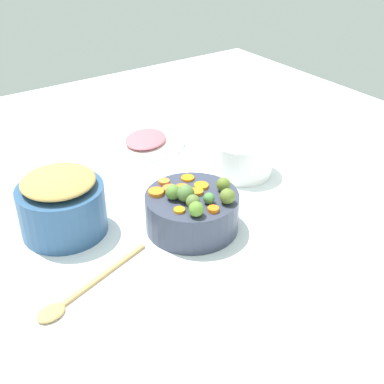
# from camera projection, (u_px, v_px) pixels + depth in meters

# --- Properties ---
(tabletop) EXTENTS (2.40, 2.40, 0.02)m
(tabletop) POSITION_uv_depth(u_px,v_px,m) (171.00, 234.00, 1.29)
(tabletop) COLOR white
(tabletop) RESTS_ON ground
(serving_bowl_carrots) EXTENTS (0.24, 0.24, 0.10)m
(serving_bowl_carrots) POSITION_uv_depth(u_px,v_px,m) (192.00, 212.00, 1.28)
(serving_bowl_carrots) COLOR #353B4E
(serving_bowl_carrots) RESTS_ON tabletop
(metal_pot) EXTENTS (0.22, 0.22, 0.13)m
(metal_pot) POSITION_uv_depth(u_px,v_px,m) (63.00, 209.00, 1.26)
(metal_pot) COLOR #2C507B
(metal_pot) RESTS_ON tabletop
(stuffing_mound) EXTENTS (0.18, 0.18, 0.04)m
(stuffing_mound) POSITION_uv_depth(u_px,v_px,m) (58.00, 181.00, 1.21)
(stuffing_mound) COLOR tan
(stuffing_mound) RESTS_ON metal_pot
(carrot_slice_0) EXTENTS (0.05, 0.05, 0.01)m
(carrot_slice_0) POSITION_uv_depth(u_px,v_px,m) (201.00, 186.00, 1.28)
(carrot_slice_0) COLOR orange
(carrot_slice_0) RESTS_ON serving_bowl_carrots
(carrot_slice_1) EXTENTS (0.04, 0.04, 0.01)m
(carrot_slice_1) POSITION_uv_depth(u_px,v_px,m) (188.00, 178.00, 1.32)
(carrot_slice_1) COLOR orange
(carrot_slice_1) RESTS_ON serving_bowl_carrots
(carrot_slice_2) EXTENTS (0.03, 0.03, 0.01)m
(carrot_slice_2) POSITION_uv_depth(u_px,v_px,m) (179.00, 210.00, 1.19)
(carrot_slice_2) COLOR orange
(carrot_slice_2) RESTS_ON serving_bowl_carrots
(carrot_slice_3) EXTENTS (0.05, 0.05, 0.01)m
(carrot_slice_3) POSITION_uv_depth(u_px,v_px,m) (169.00, 189.00, 1.27)
(carrot_slice_3) COLOR orange
(carrot_slice_3) RESTS_ON serving_bowl_carrots
(carrot_slice_4) EXTENTS (0.04, 0.04, 0.01)m
(carrot_slice_4) POSITION_uv_depth(u_px,v_px,m) (164.00, 182.00, 1.30)
(carrot_slice_4) COLOR orange
(carrot_slice_4) RESTS_ON serving_bowl_carrots
(carrot_slice_5) EXTENTS (0.05, 0.05, 0.01)m
(carrot_slice_5) POSITION_uv_depth(u_px,v_px,m) (182.00, 188.00, 1.27)
(carrot_slice_5) COLOR orange
(carrot_slice_5) RESTS_ON serving_bowl_carrots
(carrot_slice_6) EXTENTS (0.04, 0.04, 0.01)m
(carrot_slice_6) POSITION_uv_depth(u_px,v_px,m) (156.00, 192.00, 1.25)
(carrot_slice_6) COLOR orange
(carrot_slice_6) RESTS_ON serving_bowl_carrots
(carrot_slice_7) EXTENTS (0.04, 0.04, 0.01)m
(carrot_slice_7) POSITION_uv_depth(u_px,v_px,m) (213.00, 209.00, 1.19)
(carrot_slice_7) COLOR orange
(carrot_slice_7) RESTS_ON serving_bowl_carrots
(carrot_slice_8) EXTENTS (0.04, 0.04, 0.01)m
(carrot_slice_8) POSITION_uv_depth(u_px,v_px,m) (197.00, 192.00, 1.26)
(carrot_slice_8) COLOR orange
(carrot_slice_8) RESTS_ON serving_bowl_carrots
(brussels_sprout_0) EXTENTS (0.04, 0.04, 0.04)m
(brussels_sprout_0) POSITION_uv_depth(u_px,v_px,m) (196.00, 209.00, 1.16)
(brussels_sprout_0) COLOR #59872E
(brussels_sprout_0) RESTS_ON serving_bowl_carrots
(brussels_sprout_1) EXTENTS (0.04, 0.04, 0.04)m
(brussels_sprout_1) POSITION_uv_depth(u_px,v_px,m) (227.00, 196.00, 1.21)
(brussels_sprout_1) COLOR olive
(brussels_sprout_1) RESTS_ON serving_bowl_carrots
(brussels_sprout_2) EXTENTS (0.03, 0.03, 0.03)m
(brussels_sprout_2) POSITION_uv_depth(u_px,v_px,m) (193.00, 202.00, 1.19)
(brussels_sprout_2) COLOR #576F35
(brussels_sprout_2) RESTS_ON serving_bowl_carrots
(brussels_sprout_3) EXTENTS (0.03, 0.03, 0.03)m
(brussels_sprout_3) POSITION_uv_depth(u_px,v_px,m) (209.00, 198.00, 1.21)
(brussels_sprout_3) COLOR #4A8841
(brussels_sprout_3) RESTS_ON serving_bowl_carrots
(brussels_sprout_4) EXTENTS (0.04, 0.04, 0.04)m
(brussels_sprout_4) POSITION_uv_depth(u_px,v_px,m) (186.00, 193.00, 1.22)
(brussels_sprout_4) COLOR #4F7339
(brussels_sprout_4) RESTS_ON serving_bowl_carrots
(brussels_sprout_5) EXTENTS (0.04, 0.04, 0.04)m
(brussels_sprout_5) POSITION_uv_depth(u_px,v_px,m) (173.00, 192.00, 1.23)
(brussels_sprout_5) COLOR #537D31
(brussels_sprout_5) RESTS_ON serving_bowl_carrots
(brussels_sprout_6) EXTENTS (0.04, 0.04, 0.04)m
(brussels_sprout_6) POSITION_uv_depth(u_px,v_px,m) (223.00, 185.00, 1.26)
(brussels_sprout_6) COLOR #5B7127
(brussels_sprout_6) RESTS_ON serving_bowl_carrots
(wooden_spoon) EXTENTS (0.13, 0.31, 0.01)m
(wooden_spoon) POSITION_uv_depth(u_px,v_px,m) (73.00, 297.00, 1.07)
(wooden_spoon) COLOR tan
(wooden_spoon) RESTS_ON tabletop
(casserole_dish) EXTENTS (0.18, 0.18, 0.11)m
(casserole_dish) POSITION_uv_depth(u_px,v_px,m) (242.00, 157.00, 1.52)
(casserole_dish) COLOR white
(casserole_dish) RESTS_ON tabletop
(ham_plate) EXTENTS (0.27, 0.27, 0.01)m
(ham_plate) POSITION_uv_depth(u_px,v_px,m) (145.00, 142.00, 1.71)
(ham_plate) COLOR white
(ham_plate) RESTS_ON tabletop
(ham_slice_main) EXTENTS (0.21, 0.21, 0.02)m
(ham_slice_main) POSITION_uv_depth(u_px,v_px,m) (146.00, 139.00, 1.70)
(ham_slice_main) COLOR #C0606C
(ham_slice_main) RESTS_ON ham_plate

